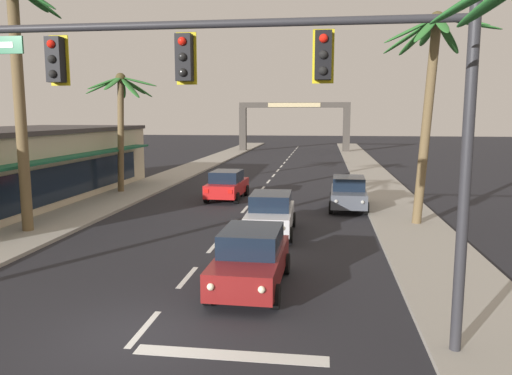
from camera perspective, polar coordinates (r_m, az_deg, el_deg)
ground_plane at (r=11.74m, az=-13.44°, el=-16.28°), size 220.00×220.00×0.00m
sidewalk_right at (r=30.53m, az=14.85°, el=-0.96°), size 3.20×110.00×0.14m
sidewalk_left at (r=32.51m, az=-13.57°, el=-0.36°), size 3.20×110.00×0.14m
lane_markings at (r=30.17m, az=0.87°, el=-0.92°), size 4.28×86.58×0.01m
traffic_signal_mast at (r=9.98m, az=2.06°, el=11.26°), size 11.22×0.41×7.39m
sedan_lead_at_stop_bar at (r=14.08m, az=-0.58°, el=-8.14°), size 2.00×4.47×1.68m
sedan_third_in_queue at (r=20.36m, az=1.69°, el=-2.99°), size 2.02×4.48×1.68m
sedan_oncoming_far at (r=28.77m, az=-3.34°, el=0.33°), size 2.06×4.49×1.68m
sedan_parked_nearest_kerb at (r=26.18m, az=10.59°, el=-0.60°), size 2.04×4.49×1.68m
palm_left_second at (r=22.15m, az=-25.75°, el=12.23°), size 3.72×4.09×10.15m
palm_left_third at (r=31.67m, az=-15.28°, el=8.99°), size 4.31×4.19×7.39m
palm_right_second at (r=22.62m, az=19.46°, el=12.04°), size 4.85×4.92×9.11m
storefront_strip_left at (r=30.53m, az=-26.93°, el=2.18°), size 8.99×21.86×4.11m
town_gateway_arch at (r=66.61m, az=4.40°, el=7.78°), size 14.70×0.90×6.54m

